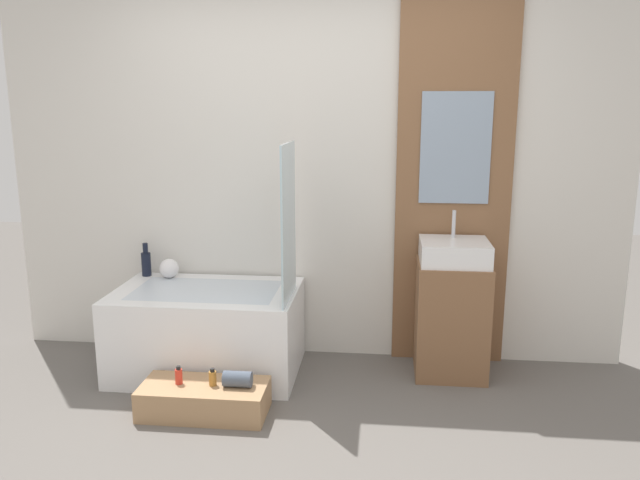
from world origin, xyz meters
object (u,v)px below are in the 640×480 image
at_px(vase_round_light, 169,268).
at_px(bottle_soap_primary, 179,376).
at_px(bottle_soap_secondary, 213,378).
at_px(wooden_step_bench, 204,399).
at_px(sink, 454,252).
at_px(bathtub, 208,330).
at_px(vase_tall_dark, 146,262).

height_order(vase_round_light, bottle_soap_primary, vase_round_light).
xyz_separation_m(vase_round_light, bottle_soap_secondary, (0.52, -0.83, -0.40)).
distance_m(wooden_step_bench, sink, 1.77).
relative_size(sink, vase_round_light, 3.23).
bearing_deg(bathtub, vase_round_light, 142.19).
bearing_deg(vase_round_light, vase_tall_dark, 169.02).
bearing_deg(sink, bathtub, -174.88).
bearing_deg(sink, bottle_soap_secondary, -152.74).
bearing_deg(vase_round_light, bottle_soap_secondary, -57.75).
bearing_deg(bathtub, wooden_step_bench, -76.44).
height_order(vase_tall_dark, bottle_soap_primary, vase_tall_dark).
distance_m(wooden_step_bench, bottle_soap_primary, 0.20).
xyz_separation_m(sink, vase_tall_dark, (-2.09, 0.15, -0.17)).
height_order(bottle_soap_primary, bottle_soap_secondary, bottle_soap_primary).
bearing_deg(bathtub, sink, 5.12).
xyz_separation_m(wooden_step_bench, sink, (1.44, 0.71, 0.73)).
height_order(bathtub, vase_round_light, vase_round_light).
bearing_deg(bottle_soap_secondary, bottle_soap_primary, 180.00).
relative_size(wooden_step_bench, vase_round_light, 5.40).
height_order(bathtub, wooden_step_bench, bathtub).
relative_size(wooden_step_bench, bottle_soap_secondary, 7.05).
relative_size(sink, bottle_soap_primary, 4.02).
height_order(sink, bottle_soap_secondary, sink).
height_order(vase_tall_dark, vase_round_light, vase_tall_dark).
xyz_separation_m(bathtub, wooden_step_bench, (0.14, -0.57, -0.19)).
distance_m(sink, vase_round_light, 1.92).
bearing_deg(bottle_soap_secondary, wooden_step_bench, 180.00).
height_order(wooden_step_bench, bottle_soap_secondary, bottle_soap_secondary).
xyz_separation_m(sink, vase_round_light, (-1.91, 0.12, -0.19)).
bearing_deg(wooden_step_bench, vase_tall_dark, 126.76).
xyz_separation_m(wooden_step_bench, vase_round_light, (-0.47, 0.83, 0.53)).
bearing_deg(vase_tall_dark, bottle_soap_primary, -59.83).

